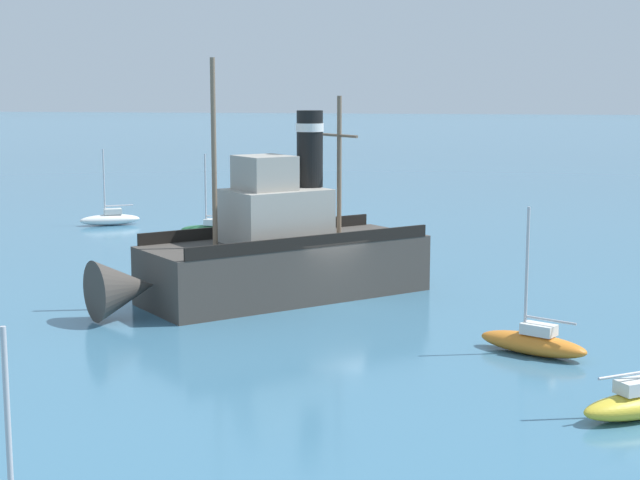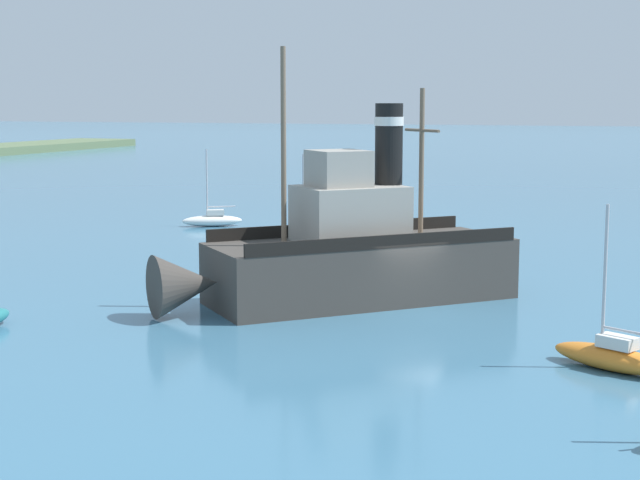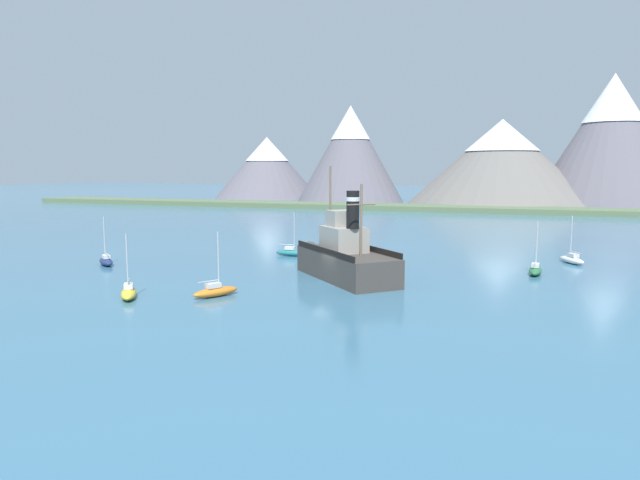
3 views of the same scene
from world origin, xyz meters
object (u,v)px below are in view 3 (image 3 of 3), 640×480
Objects in this scene: sailboat_orange at (215,291)px; sailboat_green at (535,270)px; sailboat_teal at (292,252)px; old_tugboat at (343,258)px; sailboat_white at (572,259)px; sailboat_yellow at (129,292)px; sailboat_navy at (106,261)px.

sailboat_green is at bearing 38.80° from sailboat_orange.
sailboat_green is (25.48, -2.54, 0.00)m from sailboat_teal.
sailboat_orange is at bearing -122.62° from old_tugboat.
sailboat_teal is at bearing 97.39° from sailboat_orange.
old_tugboat is 2.57× the size of sailboat_orange.
old_tugboat is 14.07m from sailboat_teal.
sailboat_teal is 25.61m from sailboat_green.
old_tugboat is 2.57× the size of sailboat_white.
sailboat_green is (16.05, 7.80, -1.40)m from old_tugboat.
sailboat_yellow is at bearing -143.66° from sailboat_green.
old_tugboat is at bearing 4.39° from sailboat_navy.
sailboat_green is at bearing -5.70° from sailboat_teal.
sailboat_green and sailboat_orange have the same top height.
sailboat_orange is at bearing -135.11° from sailboat_white.
old_tugboat is 2.57× the size of sailboat_navy.
old_tugboat is 18.31m from sailboat_yellow.
sailboat_navy is at bearing 154.17° from sailboat_orange.
sailboat_orange is at bearing -82.61° from sailboat_teal.
sailboat_orange is (17.82, -8.63, 0.00)m from sailboat_navy.
sailboat_green is 1.00× the size of sailboat_navy.
sailboat_white and sailboat_yellow have the same top height.
sailboat_teal is 23.80m from sailboat_yellow.
sailboat_teal is 1.00× the size of sailboat_green.
sailboat_white is 43.25m from sailboat_yellow.
sailboat_teal is (-29.01, -5.35, 0.00)m from sailboat_white.
sailboat_teal is 1.00× the size of sailboat_navy.
sailboat_green is at bearing -114.08° from sailboat_white.
sailboat_orange is (-22.78, -18.31, 0.00)m from sailboat_green.
sailboat_white is at bearing 10.44° from sailboat_teal.
sailboat_navy is (-11.99, 11.37, 0.00)m from sailboat_yellow.
sailboat_orange is (-6.73, -10.51, -1.40)m from old_tugboat.
old_tugboat is at bearing -154.08° from sailboat_green.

